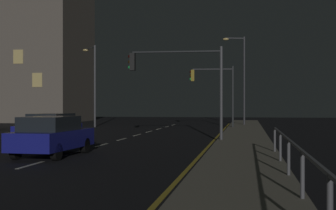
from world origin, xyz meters
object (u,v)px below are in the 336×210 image
object	(u,v)px
traffic_light_far_center	(178,73)
street_lamp_median	(93,78)
car_oncoming	(50,128)
street_lamp_across_street	(241,72)
traffic_light_far_right	(214,84)
car	(52,135)

from	to	relation	value
traffic_light_far_center	street_lamp_median	size ratio (longest dim) A/B	0.71
car_oncoming	street_lamp_median	bearing A→B (deg)	101.52
street_lamp_across_street	street_lamp_median	world-z (taller)	street_lamp_across_street
street_lamp_across_street	car_oncoming	bearing A→B (deg)	-112.29
traffic_light_far_right	traffic_light_far_center	size ratio (longest dim) A/B	0.98
traffic_light_far_right	street_lamp_across_street	distance (m)	5.80
car_oncoming	traffic_light_far_center	distance (m)	7.39
traffic_light_far_center	street_lamp_median	distance (m)	18.52
car	traffic_light_far_center	distance (m)	9.43
street_lamp_median	street_lamp_across_street	bearing A→B (deg)	17.48
traffic_light_far_right	street_lamp_across_street	xyz separation A→B (m)	(2.21, 5.20, 1.31)
car_oncoming	street_lamp_median	world-z (taller)	street_lamp_median
car_oncoming	street_lamp_median	xyz separation A→B (m)	(-3.78, 18.54, 3.58)
traffic_light_far_center	street_lamp_across_street	distance (m)	20.04
car	traffic_light_far_right	size ratio (longest dim) A/B	0.88
car	traffic_light_far_right	distance (m)	23.33
traffic_light_far_right	traffic_light_far_center	bearing A→B (deg)	-93.70
traffic_light_far_right	traffic_light_far_center	world-z (taller)	traffic_light_far_right
car	car_oncoming	bearing A→B (deg)	113.77
car	street_lamp_across_street	world-z (taller)	street_lamp_across_street
car_oncoming	traffic_light_far_center	world-z (taller)	traffic_light_far_center
traffic_light_far_center	street_lamp_across_street	world-z (taller)	street_lamp_across_street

